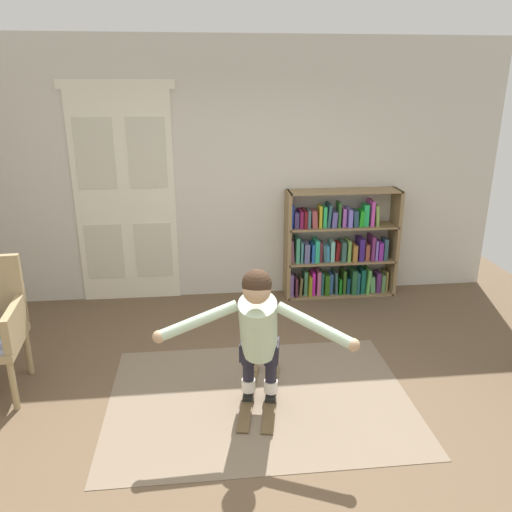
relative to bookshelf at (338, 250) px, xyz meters
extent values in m
plane|color=brown|center=(-1.12, -2.39, -0.56)|extent=(7.20, 7.20, 0.00)
cube|color=beige|center=(-1.12, 0.21, 0.89)|extent=(6.00, 0.10, 2.90)
cube|color=silver|center=(-2.69, 0.16, 0.62)|extent=(0.55, 0.04, 2.35)
cube|color=beige|center=(-2.69, 0.14, 1.14)|extent=(0.41, 0.01, 0.76)
cube|color=beige|center=(-2.69, 0.14, 0.03)|extent=(0.41, 0.01, 0.64)
cube|color=silver|center=(-2.14, 0.16, 0.62)|extent=(0.55, 0.04, 2.35)
cube|color=beige|center=(-2.14, 0.14, 1.14)|extent=(0.41, 0.01, 0.76)
cube|color=beige|center=(-2.14, 0.14, 0.03)|extent=(0.41, 0.01, 0.64)
cube|color=silver|center=(-2.42, 0.16, 1.84)|extent=(1.22, 0.04, 0.10)
cube|color=#796855|center=(-1.17, -2.04, -0.55)|extent=(2.41, 1.71, 0.01)
cube|color=olive|center=(-0.61, 0.00, 0.08)|extent=(0.04, 0.30, 1.26)
cube|color=olive|center=(0.67, 0.00, 0.08)|extent=(0.04, 0.30, 1.26)
cube|color=olive|center=(0.03, 0.00, -0.55)|extent=(1.27, 0.30, 0.02)
cube|color=olive|center=(0.03, 0.00, -0.13)|extent=(1.27, 0.30, 0.02)
cube|color=olive|center=(0.03, 0.00, 0.28)|extent=(1.27, 0.30, 0.02)
cube|color=olive|center=(0.03, 0.00, 0.70)|extent=(1.27, 0.30, 0.02)
cube|color=#7F61B3|center=(-0.56, -0.02, -0.40)|extent=(0.05, 0.16, 0.27)
cube|color=#4E2435|center=(-0.50, -0.01, -0.42)|extent=(0.03, 0.22, 0.23)
cube|color=brown|center=(-0.45, -0.02, -0.42)|extent=(0.04, 0.16, 0.22)
cube|color=#47855D|center=(-0.39, 0.02, -0.39)|extent=(0.04, 0.18, 0.29)
cube|color=olive|center=(-0.34, 0.00, -0.42)|extent=(0.03, 0.24, 0.24)
cube|color=#D423B2|center=(-0.30, -0.01, -0.39)|extent=(0.03, 0.15, 0.28)
cube|color=#A9577E|center=(-0.23, 0.00, -0.39)|extent=(0.04, 0.20, 0.30)
cube|color=#1E5854|center=(-0.19, 0.01, -0.40)|extent=(0.03, 0.21, 0.27)
cube|color=#295715|center=(-0.14, -0.02, -0.41)|extent=(0.05, 0.20, 0.25)
cube|color=#3A6DAD|center=(-0.08, 0.01, -0.41)|extent=(0.04, 0.15, 0.25)
cube|color=#31544F|center=(-0.03, 0.01, -0.40)|extent=(0.04, 0.23, 0.28)
cube|color=#157619|center=(0.03, 0.01, -0.44)|extent=(0.03, 0.21, 0.19)
cube|color=#2D551C|center=(0.08, 0.01, -0.39)|extent=(0.03, 0.20, 0.29)
cube|color=navy|center=(0.13, 0.00, -0.44)|extent=(0.04, 0.18, 0.19)
cube|color=#235C36|center=(0.19, -0.02, -0.39)|extent=(0.06, 0.22, 0.30)
cube|color=#205664|center=(0.24, 0.00, -0.40)|extent=(0.03, 0.22, 0.27)
cube|color=#13594C|center=(0.30, 0.01, -0.39)|extent=(0.05, 0.20, 0.29)
cube|color=#58AF4E|center=(0.36, -0.01, -0.39)|extent=(0.05, 0.23, 0.30)
cube|color=#62AA6E|center=(0.43, 0.00, -0.44)|extent=(0.07, 0.16, 0.20)
cube|color=#552863|center=(0.49, -0.01, -0.41)|extent=(0.05, 0.16, 0.25)
cube|color=#60995D|center=(0.56, 0.02, -0.43)|extent=(0.05, 0.16, 0.21)
cube|color=olive|center=(0.61, 0.02, -0.41)|extent=(0.03, 0.17, 0.25)
cube|color=#825368|center=(-0.56, 0.01, 0.01)|extent=(0.07, 0.15, 0.27)
cube|color=#409A73|center=(-0.50, -0.01, 0.03)|extent=(0.04, 0.17, 0.30)
cube|color=teal|center=(-0.45, -0.01, 0.00)|extent=(0.03, 0.19, 0.25)
cube|color=slate|center=(-0.39, 0.00, -0.01)|extent=(0.06, 0.22, 0.23)
cube|color=#2159B0|center=(-0.32, 0.00, -0.01)|extent=(0.03, 0.20, 0.22)
cube|color=#27AC81|center=(-0.27, 0.00, 0.01)|extent=(0.05, 0.21, 0.26)
cube|color=maroon|center=(-0.22, 0.02, -0.01)|extent=(0.03, 0.20, 0.23)
cube|color=#30575F|center=(-0.18, 0.00, -0.01)|extent=(0.05, 0.23, 0.22)
cube|color=#439ED2|center=(-0.14, 0.01, -0.03)|extent=(0.05, 0.16, 0.19)
cube|color=#7CC7BB|center=(-0.09, 0.00, 0.00)|extent=(0.04, 0.17, 0.24)
cube|color=maroon|center=(-0.02, 0.01, -0.01)|extent=(0.06, 0.15, 0.22)
cube|color=#305751|center=(0.04, -0.01, 0.00)|extent=(0.05, 0.22, 0.24)
cube|color=#6A9D48|center=(0.11, 0.00, 0.00)|extent=(0.04, 0.21, 0.25)
cube|color=#9F6C32|center=(0.17, -0.02, -0.02)|extent=(0.05, 0.21, 0.20)
cube|color=navy|center=(0.26, -0.01, 0.01)|extent=(0.06, 0.20, 0.27)
cube|color=#9C4E3B|center=(0.33, -0.01, -0.03)|extent=(0.05, 0.16, 0.19)
cube|color=#6F2B67|center=(0.39, 0.00, 0.02)|extent=(0.04, 0.22, 0.29)
cube|color=#8568D1|center=(0.43, 0.00, 0.00)|extent=(0.03, 0.21, 0.24)
cube|color=purple|center=(0.48, -0.01, -0.01)|extent=(0.05, 0.21, 0.22)
cube|color=#315464|center=(0.55, -0.01, 0.00)|extent=(0.05, 0.16, 0.25)
cube|color=#1A33B0|center=(-0.57, 0.02, 0.42)|extent=(0.04, 0.18, 0.27)
cube|color=#43366C|center=(-0.52, -0.01, 0.38)|extent=(0.05, 0.14, 0.18)
cube|color=maroon|center=(-0.47, 0.01, 0.39)|extent=(0.04, 0.21, 0.20)
cube|color=maroon|center=(-0.42, 0.01, 0.39)|extent=(0.04, 0.23, 0.20)
cube|color=#447277|center=(-0.38, 0.01, 0.39)|extent=(0.03, 0.19, 0.20)
cube|color=#994446|center=(-0.31, -0.01, 0.39)|extent=(0.07, 0.15, 0.20)
cube|color=gold|center=(-0.25, -0.02, 0.42)|extent=(0.04, 0.14, 0.25)
cube|color=#2EBA63|center=(-0.19, 0.00, 0.41)|extent=(0.04, 0.17, 0.24)
cube|color=#2B5764|center=(-0.14, 0.02, 0.42)|extent=(0.05, 0.23, 0.27)
cube|color=#57519B|center=(-0.09, 0.02, 0.38)|extent=(0.07, 0.24, 0.18)
cube|color=#2E632D|center=(-0.03, -0.02, 0.44)|extent=(0.03, 0.16, 0.29)
cube|color=#9A52B4|center=(0.03, 0.00, 0.40)|extent=(0.04, 0.18, 0.21)
cube|color=#766CD7|center=(0.09, 0.00, 0.40)|extent=(0.05, 0.24, 0.21)
cube|color=#25475B|center=(0.16, -0.01, 0.39)|extent=(0.07, 0.16, 0.19)
cube|color=green|center=(0.23, -0.01, 0.39)|extent=(0.06, 0.17, 0.19)
cube|color=#22B45A|center=(0.29, 0.00, 0.42)|extent=(0.06, 0.14, 0.25)
cube|color=#C347AE|center=(0.36, 0.02, 0.44)|extent=(0.04, 0.23, 0.29)
cube|color=#7AA349|center=(0.41, 0.01, 0.41)|extent=(0.05, 0.22, 0.24)
cylinder|color=#9F895F|center=(-3.07, -1.96, -0.35)|extent=(0.05, 0.05, 0.42)
cylinder|color=#9F895F|center=(-3.12, -1.44, -0.35)|extent=(0.05, 0.05, 0.42)
cube|color=#9F895F|center=(-3.08, -1.70, 0.06)|extent=(0.11, 0.56, 0.28)
cube|color=brown|center=(-1.26, -2.02, -0.54)|extent=(0.26, 0.90, 0.01)
cube|color=brown|center=(-1.17, -1.61, -0.51)|extent=(0.11, 0.13, 0.06)
cube|color=black|center=(-1.26, -2.04, -0.52)|extent=(0.10, 0.13, 0.04)
cube|color=brown|center=(-1.08, -2.06, -0.54)|extent=(0.26, 0.90, 0.01)
cube|color=brown|center=(-1.00, -1.65, -0.51)|extent=(0.11, 0.13, 0.06)
cube|color=black|center=(-1.08, -2.08, -0.52)|extent=(0.10, 0.13, 0.04)
cylinder|color=white|center=(-1.26, -2.02, -0.43)|extent=(0.13, 0.13, 0.10)
cylinder|color=black|center=(-1.26, -2.02, -0.23)|extent=(0.11, 0.11, 0.30)
cylinder|color=black|center=(-1.26, -2.04, -0.11)|extent=(0.13, 0.13, 0.22)
cylinder|color=white|center=(-1.08, -2.06, -0.43)|extent=(0.13, 0.13, 0.10)
cylinder|color=black|center=(-1.08, -2.06, -0.23)|extent=(0.11, 0.11, 0.30)
cylinder|color=black|center=(-1.08, -2.07, -0.11)|extent=(0.13, 0.13, 0.22)
cube|color=black|center=(-1.17, -2.06, -0.09)|extent=(0.33, 0.24, 0.14)
cylinder|color=#B6D2B1|center=(-1.19, -2.16, 0.15)|extent=(0.36, 0.50, 0.59)
sphere|color=tan|center=(-1.22, -2.31, 0.52)|extent=(0.24, 0.24, 0.20)
sphere|color=#382619|center=(-1.22, -2.30, 0.56)|extent=(0.25, 0.25, 0.21)
cylinder|color=#B6D2B1|center=(-1.63, -2.29, 0.29)|extent=(0.58, 0.21, 0.23)
sphere|color=tan|center=(-1.90, -2.35, 0.21)|extent=(0.11, 0.11, 0.09)
cylinder|color=#B6D2B1|center=(-0.84, -2.44, 0.29)|extent=(0.52, 0.40, 0.23)
sphere|color=tan|center=(-0.61, -2.61, 0.21)|extent=(0.11, 0.11, 0.09)
camera|label=1|loc=(-1.58, -5.53, 1.88)|focal=35.75mm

